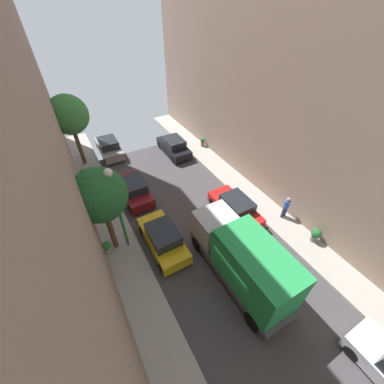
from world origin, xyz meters
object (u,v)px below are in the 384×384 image
(delivery_truck, at_px, (243,260))
(street_tree_2, at_px, (99,195))
(parked_car_right_3, at_px, (174,147))
(street_tree_0, at_px, (68,115))
(potted_plant_1, at_px, (316,234))
(potted_plant_2, at_px, (203,142))
(parked_car_left_3, at_px, (109,147))
(pedestrian, at_px, (286,207))
(parked_car_right_2, at_px, (235,208))
(parked_car_left_1, at_px, (163,239))
(potted_plant_4, at_px, (107,246))
(parked_car_left_2, at_px, (134,189))
(potted_plant_0, at_px, (84,174))
(lamp_post, at_px, (116,200))

(delivery_truck, bearing_deg, street_tree_2, 134.47)
(parked_car_right_3, bearing_deg, street_tree_0, 163.92)
(delivery_truck, bearing_deg, potted_plant_1, -3.10)
(parked_car_right_3, distance_m, potted_plant_2, 3.00)
(parked_car_left_3, bearing_deg, pedestrian, -60.22)
(parked_car_right_2, bearing_deg, delivery_truck, -124.17)
(parked_car_left_1, relative_size, potted_plant_4, 5.34)
(parked_car_left_2, bearing_deg, parked_car_right_3, 37.86)
(street_tree_0, distance_m, street_tree_2, 10.39)
(street_tree_0, relative_size, potted_plant_0, 6.86)
(street_tree_0, bearing_deg, lamp_post, -87.01)
(parked_car_right_2, distance_m, parked_car_right_3, 9.51)
(parked_car_right_2, bearing_deg, potted_plant_0, 131.34)
(parked_car_right_3, bearing_deg, parked_car_right_2, -90.00)
(parked_car_right_2, bearing_deg, lamp_post, 171.17)
(potted_plant_2, bearing_deg, potted_plant_0, 178.73)
(parked_car_right_2, relative_size, pedestrian, 2.44)
(parked_car_left_1, height_order, potted_plant_4, parked_car_left_1)
(street_tree_2, distance_m, potted_plant_2, 13.91)
(parked_car_left_1, distance_m, lamp_post, 3.83)
(street_tree_0, distance_m, potted_plant_0, 4.65)
(parked_car_left_1, bearing_deg, street_tree_0, 101.82)
(parked_car_left_2, xyz_separation_m, delivery_truck, (2.70, -9.29, 1.07))
(delivery_truck, xyz_separation_m, street_tree_2, (-5.27, 5.37, 2.48))
(potted_plant_0, relative_size, potted_plant_2, 1.04)
(parked_car_left_1, height_order, delivery_truck, delivery_truck)
(parked_car_left_2, xyz_separation_m, street_tree_0, (-2.46, 6.46, 3.88))
(pedestrian, bearing_deg, potted_plant_4, 164.52)
(parked_car_right_2, height_order, potted_plant_2, parked_car_right_2)
(parked_car_right_2, xyz_separation_m, lamp_post, (-7.30, 1.13, 3.15))
(pedestrian, height_order, potted_plant_0, pedestrian)
(parked_car_left_2, height_order, potted_plant_4, parked_car_left_2)
(potted_plant_0, bearing_deg, parked_car_right_3, 0.80)
(delivery_truck, relative_size, pedestrian, 3.84)
(street_tree_2, distance_m, potted_plant_4, 3.75)
(parked_car_left_3, bearing_deg, parked_car_right_2, -66.47)
(parked_car_left_1, relative_size, potted_plant_1, 4.33)
(street_tree_2, relative_size, potted_plant_1, 5.75)
(parked_car_left_3, height_order, potted_plant_4, parked_car_left_3)
(pedestrian, relative_size, potted_plant_2, 2.04)
(pedestrian, xyz_separation_m, lamp_post, (-10.05, 2.98, 2.79))
(parked_car_right_2, relative_size, delivery_truck, 0.64)
(parked_car_left_1, xyz_separation_m, street_tree_2, (-2.57, 1.35, 3.55))
(parked_car_right_3, height_order, lamp_post, lamp_post)
(delivery_truck, distance_m, lamp_post, 7.18)
(parked_car_left_3, distance_m, parked_car_right_2, 13.52)
(parked_car_left_3, distance_m, potted_plant_1, 18.62)
(parked_car_left_1, bearing_deg, parked_car_right_2, -0.45)
(street_tree_0, height_order, potted_plant_1, street_tree_0)
(parked_car_left_2, bearing_deg, potted_plant_1, -49.21)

